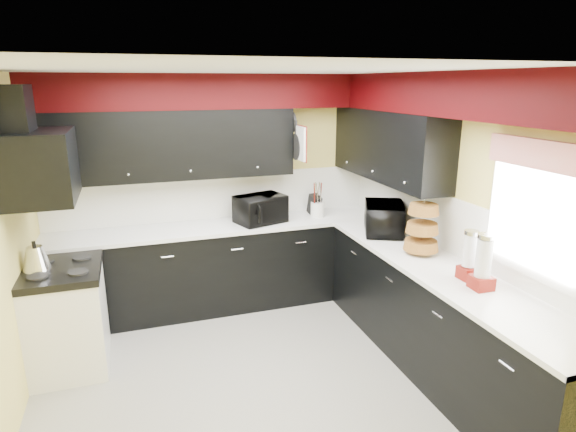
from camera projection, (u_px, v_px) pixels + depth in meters
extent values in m
plane|color=gray|center=(259.00, 380.00, 4.04)|extent=(3.60, 3.60, 0.00)
cube|color=#E0C666|center=(215.00, 191.00, 5.35)|extent=(3.60, 0.06, 2.50)
cube|color=#E0C666|center=(453.00, 219.00, 4.25)|extent=(0.06, 3.60, 2.50)
cube|color=white|center=(253.00, 70.00, 3.37)|extent=(3.60, 3.60, 0.06)
cube|color=black|center=(223.00, 267.00, 5.29)|extent=(3.60, 0.60, 0.90)
cube|color=black|center=(437.00, 321.00, 4.10)|extent=(0.60, 3.00, 0.90)
cube|color=white|center=(221.00, 226.00, 5.16)|extent=(3.62, 0.64, 0.04)
cube|color=white|center=(442.00, 270.00, 3.98)|extent=(0.64, 3.02, 0.04)
cube|color=white|center=(215.00, 196.00, 5.36)|extent=(3.60, 0.02, 0.50)
cube|color=white|center=(452.00, 225.00, 4.27)|extent=(0.02, 3.60, 0.50)
cube|color=black|center=(167.00, 145.00, 4.89)|extent=(2.60, 0.35, 0.70)
cube|color=black|center=(388.00, 145.00, 4.88)|extent=(0.35, 1.80, 0.70)
cube|color=black|center=(214.00, 91.00, 4.90)|extent=(3.60, 0.36, 0.35)
cube|color=black|center=(461.00, 94.00, 3.75)|extent=(0.36, 3.24, 0.35)
cube|color=white|center=(68.00, 320.00, 4.15)|extent=(0.60, 0.75, 0.86)
cube|color=black|center=(61.00, 271.00, 4.03)|extent=(0.62, 0.77, 0.06)
cube|color=black|center=(40.00, 166.00, 3.78)|extent=(0.50, 0.78, 0.55)
cube|color=black|center=(13.00, 112.00, 3.62)|extent=(0.24, 0.40, 0.40)
cube|color=red|center=(539.00, 154.00, 3.22)|extent=(0.04, 0.88, 0.20)
cube|color=white|center=(301.00, 143.00, 5.00)|extent=(0.03, 0.26, 0.35)
imported|color=black|center=(261.00, 209.00, 5.21)|extent=(0.61, 0.56, 0.30)
imported|color=black|center=(384.00, 218.00, 4.84)|extent=(0.57, 0.65, 0.30)
cylinder|color=white|center=(317.00, 210.00, 5.45)|extent=(0.19, 0.19, 0.16)
cube|color=black|center=(314.00, 205.00, 5.53)|extent=(0.12, 0.16, 0.23)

